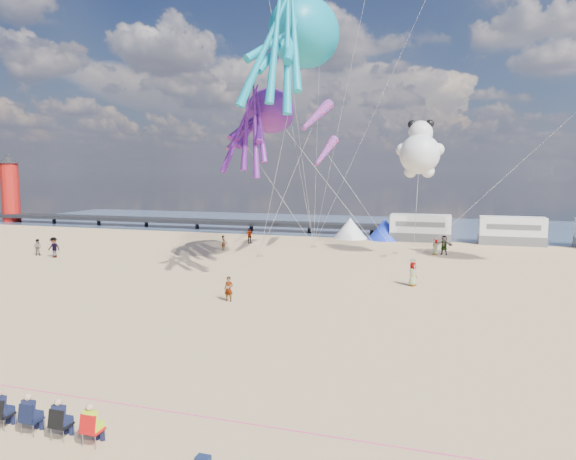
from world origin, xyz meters
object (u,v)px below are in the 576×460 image
object	(u,v)px
sandbag_e	(314,247)
beachgoer_3	(249,236)
kite_octopus_purple	(271,111)
kite_octopus_teal	(305,33)
beachgoer_5	(224,243)
windsock_left	(317,116)
windsock_right	(241,137)
standing_person	(229,289)
spectator_row	(32,413)
beachgoer_1	(37,247)
beachgoer_0	(435,247)
beachgoer_4	(444,245)
tent_blue	(385,229)
tent_white	(350,228)
windsock_mid	(326,152)
sandbag_c	(413,260)
motorhome_1	(512,231)
sandbag_d	(395,253)
beachgoer_2	(54,247)
motorhome_0	(420,228)
lighthouse	(10,193)
beachgoer_6	(413,274)
sandbag_a	(260,256)
sandbag_b	(383,256)
kite_panda	(420,154)

from	to	relation	value
sandbag_e	beachgoer_3	bearing A→B (deg)	172.71
kite_octopus_purple	kite_octopus_teal	bearing A→B (deg)	-54.08
beachgoer_5	windsock_left	bearing A→B (deg)	-108.18
windsock_right	standing_person	bearing A→B (deg)	-62.52
spectator_row	beachgoer_1	size ratio (longest dim) A/B	3.94
beachgoer_0	beachgoer_4	world-z (taller)	beachgoer_4
beachgoer_1	beachgoer_5	size ratio (longest dim) A/B	1.04
beachgoer_1	windsock_left	distance (m)	28.68
tent_blue	beachgoer_4	size ratio (longest dim) A/B	2.20
windsock_right	tent_white	bearing A→B (deg)	80.23
kite_octopus_purple	windsock_mid	world-z (taller)	kite_octopus_purple
sandbag_c	motorhome_1	bearing A→B (deg)	55.73
tent_white	beachgoer_4	distance (m)	13.97
standing_person	sandbag_d	xyz separation A→B (m)	(7.95, 20.95, -0.65)
motorhome_1	beachgoer_2	xyz separation A→B (m)	(-40.93, -21.36, -0.56)
tent_blue	sandbag_d	distance (m)	10.51
kite_octopus_purple	windsock_right	xyz separation A→B (m)	(-1.87, -2.49, -2.34)
windsock_left	motorhome_0	bearing A→B (deg)	63.32
beachgoer_0	kite_octopus_teal	size ratio (longest dim) A/B	0.13
beachgoer_0	sandbag_c	xyz separation A→B (m)	(-1.76, -4.48, -0.64)
sandbag_c	beachgoer_4	bearing A→B (deg)	61.86
lighthouse	tent_white	world-z (taller)	lighthouse
windsock_left	windsock_mid	size ratio (longest dim) A/B	1.33
beachgoer_6	windsock_left	xyz separation A→B (m)	(-9.02, 8.47, 11.82)
motorhome_0	windsock_mid	xyz separation A→B (m)	(-8.69, -10.07, 8.24)
spectator_row	kite_octopus_teal	xyz separation A→B (m)	(1.53, 25.24, 17.18)
motorhome_1	windsock_left	world-z (taller)	windsock_left
windsock_mid	sandbag_a	bearing A→B (deg)	-126.36
beachgoer_5	windsock_right	xyz separation A→B (m)	(4.30, -5.68, 10.03)
kite_octopus_teal	sandbag_e	bearing A→B (deg)	111.45
beachgoer_4	sandbag_e	xyz separation A→B (m)	(-12.88, 0.67, -0.80)
beachgoer_4	windsock_mid	size ratio (longest dim) A/B	0.30
beachgoer_2	windsock_left	size ratio (longest dim) A/B	0.24
tent_white	spectator_row	xyz separation A→B (m)	(-1.02, -47.44, -0.55)
windsock_right	beachgoer_4	bearing A→B (deg)	37.88
tent_blue	beachgoer_6	size ratio (longest dim) A/B	2.40
sandbag_d	windsock_right	size ratio (longest dim) A/B	0.11
beachgoer_0	windsock_mid	size ratio (longest dim) A/B	0.25
kite_octopus_teal	beachgoer_0	bearing A→B (deg)	64.16
sandbag_a	windsock_left	world-z (taller)	windsock_left
beachgoer_5	windsock_right	size ratio (longest dim) A/B	0.32
sandbag_b	kite_panda	xyz separation A→B (m)	(2.98, -0.31, 9.25)
windsock_left	windsock_right	size ratio (longest dim) A/B	1.72
sandbag_d	kite_octopus_purple	distance (m)	17.64
motorhome_0	sandbag_d	distance (m)	10.46
standing_person	lighthouse	bearing A→B (deg)	145.39
motorhome_0	beachgoer_4	distance (m)	9.46
beachgoer_2	windsock_right	bearing A→B (deg)	8.15
beachgoer_2	sandbag_b	xyz separation A→B (m)	(28.77, 9.21, -0.83)
motorhome_0	beachgoer_5	xyz separation A→B (m)	(-18.41, -12.80, -0.75)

